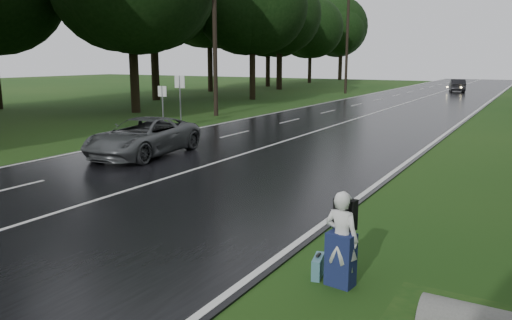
% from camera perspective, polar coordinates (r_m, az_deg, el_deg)
% --- Properties ---
extents(ground, '(160.00, 160.00, 0.00)m').
position_cam_1_polar(ground, '(12.07, -26.81, -7.24)').
color(ground, '#203F12').
rests_on(ground, ground).
extents(road, '(12.00, 140.00, 0.04)m').
position_cam_1_polar(road, '(28.11, 9.41, 4.03)').
color(road, black).
rests_on(road, ground).
extents(lane_center, '(0.12, 140.00, 0.01)m').
position_cam_1_polar(lane_center, '(28.10, 9.41, 4.08)').
color(lane_center, silver).
rests_on(lane_center, road).
extents(grey_car, '(2.83, 5.27, 1.41)m').
position_cam_1_polar(grey_car, '(19.16, -12.81, 2.61)').
color(grey_car, '#4C5051').
rests_on(grey_car, road).
extents(far_car, '(2.31, 4.43, 1.39)m').
position_cam_1_polar(far_car, '(59.15, 22.07, 7.92)').
color(far_car, black).
rests_on(far_car, road).
extents(hitchhiker, '(0.62, 0.58, 1.59)m').
position_cam_1_polar(hitchhiker, '(8.22, 9.77, -9.24)').
color(hitchhiker, silver).
rests_on(hitchhiker, ground).
extents(suitcase, '(0.25, 0.52, 0.35)m').
position_cam_1_polar(suitcase, '(8.67, 7.12, -12.01)').
color(suitcase, teal).
rests_on(suitcase, ground).
extents(utility_pole_mid, '(1.80, 0.28, 9.84)m').
position_cam_1_polar(utility_pole_mid, '(32.39, -4.60, 5.09)').
color(utility_pole_mid, black).
rests_on(utility_pole_mid, ground).
extents(utility_pole_far, '(1.80, 0.28, 10.69)m').
position_cam_1_polar(utility_pole_far, '(53.97, 10.19, 7.53)').
color(utility_pole_far, black).
rests_on(utility_pole_far, ground).
extents(road_sign_a, '(0.54, 0.10, 2.25)m').
position_cam_1_polar(road_sign_a, '(26.32, -10.54, 3.44)').
color(road_sign_a, white).
rests_on(road_sign_a, ground).
extents(road_sign_b, '(0.66, 0.10, 2.74)m').
position_cam_1_polar(road_sign_b, '(27.42, -8.58, 3.83)').
color(road_sign_b, white).
rests_on(road_sign_b, ground).
extents(tree_left_d, '(9.82, 9.82, 15.34)m').
position_cam_1_polar(tree_left_d, '(35.25, -13.58, 5.33)').
color(tree_left_d, black).
rests_on(tree_left_d, ground).
extents(tree_left_e, '(9.64, 9.64, 15.06)m').
position_cam_1_polar(tree_left_e, '(45.20, -0.41, 6.95)').
color(tree_left_e, black).
rests_on(tree_left_e, ground).
extents(tree_left_f, '(9.98, 9.98, 15.59)m').
position_cam_1_polar(tree_left_f, '(60.00, 2.66, 8.08)').
color(tree_left_f, black).
rests_on(tree_left_f, ground).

